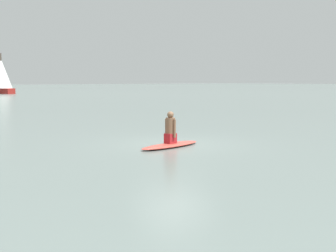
{
  "coord_description": "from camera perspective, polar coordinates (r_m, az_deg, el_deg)",
  "views": [
    {
      "loc": [
        -12.35,
        9.32,
        2.26
      ],
      "look_at": [
        -0.21,
        0.41,
        0.69
      ],
      "focal_mm": 47.59,
      "sensor_mm": 36.0,
      "label": 1
    }
  ],
  "objects": [
    {
      "name": "surfboard",
      "position": [
        14.95,
        0.31,
        -2.46
      ],
      "size": [
        1.13,
        2.7,
        0.14
      ],
      "primitive_type": "ellipsoid",
      "rotation": [
        0.0,
        0.0,
        1.76
      ],
      "color": "#D84C3F",
      "rests_on": "ground"
    },
    {
      "name": "sailboat_near_left",
      "position": [
        76.65,
        -20.61,
        6.18
      ],
      "size": [
        5.08,
        4.45,
        6.49
      ],
      "rotation": [
        0.0,
        0.0,
        0.38
      ],
      "color": "maroon",
      "rests_on": "ground"
    },
    {
      "name": "person_paddler",
      "position": [
        14.88,
        0.31,
        -0.36
      ],
      "size": [
        0.47,
        0.4,
        1.07
      ],
      "rotation": [
        0.0,
        0.0,
        1.76
      ],
      "color": "#A51E23",
      "rests_on": "surfboard"
    },
    {
      "name": "ground_plane",
      "position": [
        15.64,
        0.76,
        -2.34
      ],
      "size": [
        400.0,
        400.0,
        0.0
      ],
      "primitive_type": "plane",
      "color": "slate"
    }
  ]
}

